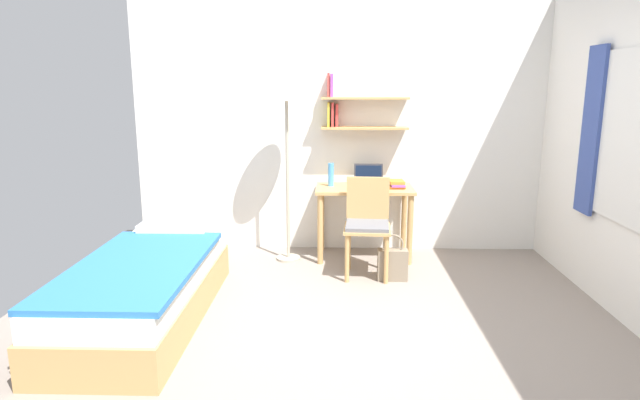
% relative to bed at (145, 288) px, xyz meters
% --- Properties ---
extents(ground_plane, '(5.28, 5.28, 0.00)m').
position_rel_bed_xyz_m(ground_plane, '(1.53, -0.18, -0.24)').
color(ground_plane, gray).
extents(wall_back, '(4.40, 0.27, 2.60)m').
position_rel_bed_xyz_m(wall_back, '(1.53, 1.84, 1.06)').
color(wall_back, white).
rests_on(wall_back, ground_plane).
extents(bed, '(0.86, 2.01, 0.54)m').
position_rel_bed_xyz_m(bed, '(0.00, 0.00, 0.00)').
color(bed, tan).
rests_on(bed, ground_plane).
extents(desk, '(0.96, 0.55, 0.72)m').
position_rel_bed_xyz_m(desk, '(1.70, 1.52, 0.34)').
color(desk, tan).
rests_on(desk, ground_plane).
extents(desk_chair, '(0.44, 0.45, 0.89)m').
position_rel_bed_xyz_m(desk_chair, '(1.70, 1.02, 0.26)').
color(desk_chair, tan).
rests_on(desk_chair, ground_plane).
extents(standing_lamp, '(0.39, 0.39, 1.80)m').
position_rel_bed_xyz_m(standing_lamp, '(0.94, 1.41, 1.35)').
color(standing_lamp, '#B2A893').
rests_on(standing_lamp, ground_plane).
extents(laptop, '(0.30, 0.22, 0.21)m').
position_rel_bed_xyz_m(laptop, '(1.75, 1.61, 0.54)').
color(laptop, '#2D2D33').
rests_on(laptop, desk).
extents(water_bottle, '(0.06, 0.06, 0.23)m').
position_rel_bed_xyz_m(water_bottle, '(1.36, 1.57, 0.60)').
color(water_bottle, '#4C99DB').
rests_on(water_bottle, desk).
extents(book_stack, '(0.16, 0.24, 0.07)m').
position_rel_bed_xyz_m(book_stack, '(2.02, 1.51, 0.52)').
color(book_stack, orange).
rests_on(book_stack, desk).
extents(handbag, '(0.26, 0.12, 0.43)m').
position_rel_bed_xyz_m(handbag, '(1.93, 0.87, -0.09)').
color(handbag, gray).
rests_on(handbag, ground_plane).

